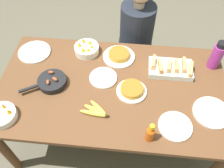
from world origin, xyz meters
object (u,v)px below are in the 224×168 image
object	(u,v)px
fruit_bowl_mango	(87,49)
melon_tray	(171,68)
banana_bunch	(96,111)
skillet	(52,82)
frittata_plate_center	(132,90)
empty_plate_far_left	(34,52)
fruit_bowl_citrus	(2,115)
empty_plate_near_front	(212,112)
person_figure	(135,45)
hot_sauce_bottle	(150,133)
water_bottle	(217,55)
frittata_plate_side	(119,56)
empty_plate_far_right	(175,126)
empty_plate_mid_edge	(103,78)

from	to	relation	value
fruit_bowl_mango	melon_tray	bearing A→B (deg)	-12.03
banana_bunch	skillet	xyz separation A→B (m)	(-0.36, 0.21, 0.01)
skillet	frittata_plate_center	distance (m)	0.60
empty_plate_far_left	fruit_bowl_citrus	size ratio (longest dim) A/B	1.35
skillet	empty_plate_near_front	bearing A→B (deg)	142.41
skillet	person_figure	xyz separation A→B (m)	(0.61, 0.74, -0.24)
fruit_bowl_citrus	melon_tray	bearing A→B (deg)	25.04
skillet	melon_tray	bearing A→B (deg)	163.18
melon_tray	hot_sauce_bottle	bearing A→B (deg)	-105.21
empty_plate_near_front	water_bottle	distance (m)	0.47
skillet	fruit_bowl_mango	xyz separation A→B (m)	(0.20, 0.36, 0.01)
empty_plate_far_left	fruit_bowl_citrus	xyz separation A→B (m)	(-0.02, -0.63, 0.02)
frittata_plate_side	water_bottle	size ratio (longest dim) A/B	1.07
empty_plate_far_right	fruit_bowl_mango	xyz separation A→B (m)	(-0.69, 0.63, 0.03)
melon_tray	skillet	world-z (taller)	melon_tray
empty_plate_mid_edge	fruit_bowl_mango	size ratio (longest dim) A/B	1.05
fruit_bowl_citrus	person_figure	xyz separation A→B (m)	(0.87, 1.05, -0.24)
fruit_bowl_mango	fruit_bowl_citrus	distance (m)	0.82
skillet	water_bottle	distance (m)	1.26
empty_plate_far_left	empty_plate_far_right	xyz separation A→B (m)	(1.13, -0.58, 0.00)
frittata_plate_center	fruit_bowl_mango	bearing A→B (deg)	136.13
empty_plate_near_front	frittata_plate_center	bearing A→B (deg)	167.29
empty_plate_far_right	person_figure	distance (m)	1.07
frittata_plate_center	water_bottle	size ratio (longest dim) A/B	0.91
skillet	water_bottle	xyz separation A→B (m)	(1.22, 0.31, 0.09)
empty_plate_mid_edge	frittata_plate_center	bearing A→B (deg)	-25.47
fruit_bowl_mango	water_bottle	world-z (taller)	water_bottle
fruit_bowl_mango	water_bottle	size ratio (longest dim) A/B	0.83
skillet	hot_sauce_bottle	world-z (taller)	hot_sauce_bottle
empty_plate_near_front	person_figure	bearing A→B (deg)	121.70
frittata_plate_side	hot_sauce_bottle	size ratio (longest dim) A/B	1.56
empty_plate_near_front	empty_plate_far_left	world-z (taller)	same
frittata_plate_side	hot_sauce_bottle	world-z (taller)	hot_sauce_bottle
hot_sauce_bottle	empty_plate_near_front	bearing A→B (deg)	28.51
empty_plate_far_left	frittata_plate_side	bearing A→B (deg)	1.38
empty_plate_mid_edge	melon_tray	bearing A→B (deg)	13.98
melon_tray	empty_plate_far_right	world-z (taller)	melon_tray
frittata_plate_center	empty_plate_mid_edge	size ratio (longest dim) A/B	1.05
frittata_plate_center	empty_plate_far_right	world-z (taller)	frittata_plate_center
water_bottle	skillet	bearing A→B (deg)	-165.71
empty_plate_far_left	fruit_bowl_mango	world-z (taller)	fruit_bowl_mango
banana_bunch	empty_plate_far_left	size ratio (longest dim) A/B	0.77
frittata_plate_side	fruit_bowl_mango	bearing A→B (deg)	172.52
frittata_plate_side	skillet	bearing A→B (deg)	-145.25
empty_plate_far_right	hot_sauce_bottle	distance (m)	0.21
melon_tray	fruit_bowl_citrus	bearing A→B (deg)	-154.96
fruit_bowl_mango	empty_plate_near_front	bearing A→B (deg)	-27.97
fruit_bowl_mango	person_figure	xyz separation A→B (m)	(0.41, 0.37, -0.25)
melon_tray	hot_sauce_bottle	size ratio (longest dim) A/B	2.02
hot_sauce_bottle	fruit_bowl_mango	bearing A→B (deg)	125.46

